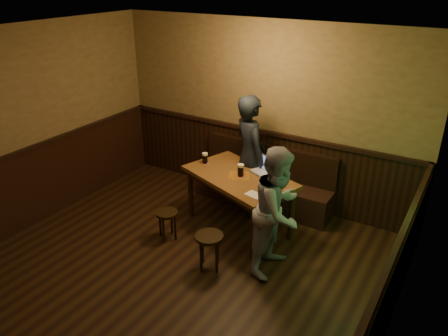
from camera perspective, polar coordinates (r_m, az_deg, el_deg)
name	(u,v)px	position (r m, az deg, el deg)	size (l,w,h in m)	color
room	(144,201)	(4.70, -10.37, -4.22)	(5.04, 6.04, 2.84)	black
bench	(264,186)	(6.89, 5.21, -2.37)	(2.20, 0.50, 0.95)	black
pub_table	(239,182)	(6.07, 1.98, -1.90)	(1.76, 1.35, 0.83)	brown
stool_left	(167,217)	(6.06, -7.44, -6.39)	(0.35, 0.35, 0.41)	black
stool_right	(209,242)	(5.42, -1.94, -9.62)	(0.43, 0.43, 0.48)	black
pint_left	(205,158)	(6.36, -2.50, 1.29)	(0.11, 0.11, 0.17)	red
pint_mid	(241,170)	(5.96, 2.19, -0.30)	(0.12, 0.12, 0.18)	red
pint_right	(267,186)	(5.59, 5.67, -2.33)	(0.10, 0.10, 0.16)	red
laptop	(263,169)	(6.11, 5.16, -0.07)	(0.38, 0.35, 0.22)	silver
menu	(254,195)	(5.53, 3.98, -3.49)	(0.22, 0.15, 0.00)	silver
person_suit	(250,157)	(6.38, 3.41, 1.49)	(0.68, 0.44, 1.86)	black
person_grey	(278,211)	(5.25, 7.11, -5.58)	(0.79, 0.61, 1.62)	#95959B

